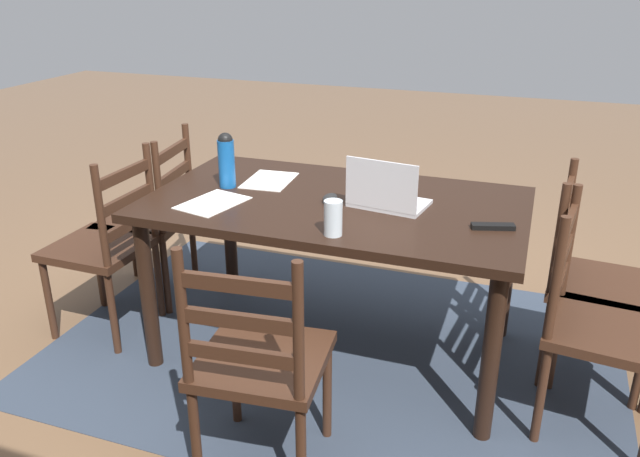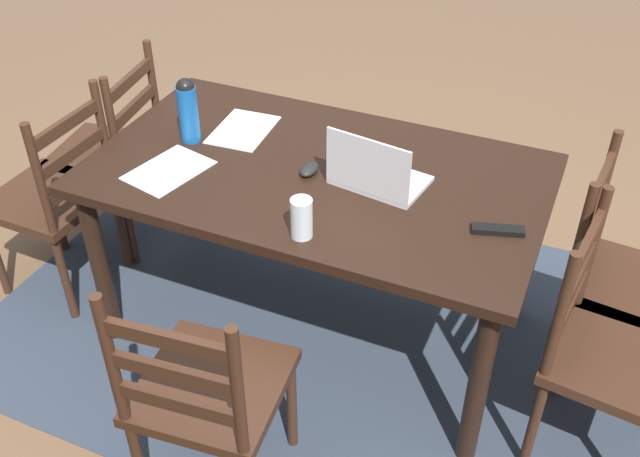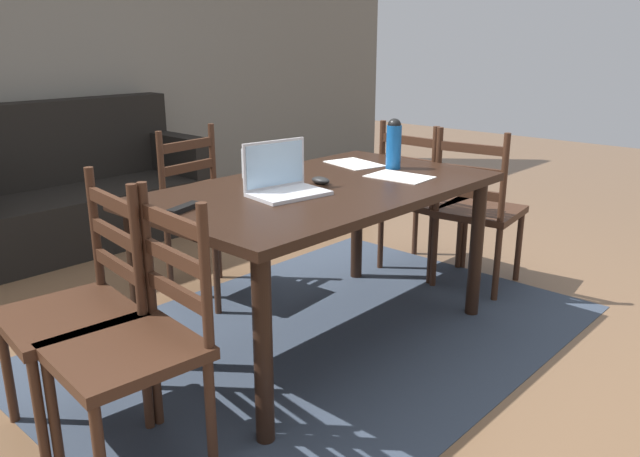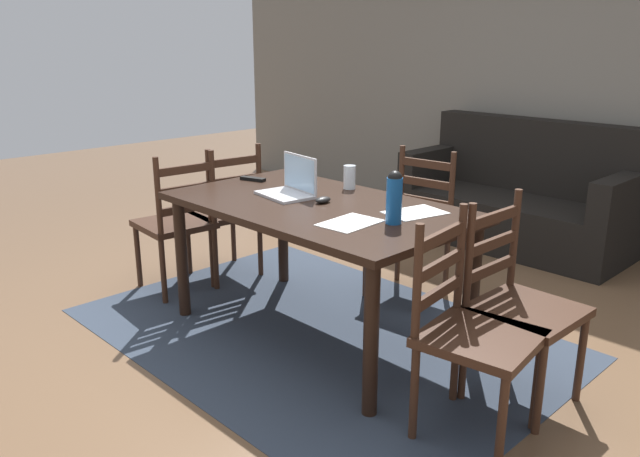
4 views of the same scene
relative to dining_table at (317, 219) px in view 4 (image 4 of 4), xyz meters
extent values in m
plane|color=brown|center=(0.00, 0.00, -0.68)|extent=(14.00, 14.00, 0.00)
cube|color=#333D4C|center=(0.00, 0.00, -0.68)|extent=(2.68, 1.86, 0.01)
cube|color=slate|center=(0.00, 2.84, 0.67)|extent=(8.00, 0.12, 2.70)
cube|color=black|center=(0.00, 0.00, 0.07)|extent=(1.67, 0.97, 0.04)
cylinder|color=black|center=(-0.75, -0.40, -0.32)|extent=(0.07, 0.07, 0.73)
cylinder|color=black|center=(0.75, -0.40, -0.32)|extent=(0.07, 0.07, 0.73)
cylinder|color=black|center=(-0.75, 0.40, -0.32)|extent=(0.07, 0.07, 0.73)
cylinder|color=black|center=(0.75, 0.40, -0.32)|extent=(0.07, 0.07, 0.73)
cube|color=#3D2316|center=(0.00, 0.81, -0.23)|extent=(0.48, 0.48, 0.04)
cylinder|color=#3D2316|center=(0.21, 0.64, -0.47)|extent=(0.04, 0.04, 0.43)
cylinder|color=#3D2316|center=(-0.17, 0.60, -0.47)|extent=(0.04, 0.04, 0.43)
cylinder|color=#3D2316|center=(0.17, 1.02, -0.47)|extent=(0.04, 0.04, 0.43)
cylinder|color=#3D2316|center=(-0.21, 0.98, -0.47)|extent=(0.04, 0.04, 0.43)
cylinder|color=#3D2316|center=(0.17, 1.03, 0.02)|extent=(0.04, 0.04, 0.50)
cylinder|color=#3D2316|center=(-0.21, 0.99, 0.02)|extent=(0.04, 0.04, 0.50)
cube|color=#3D2316|center=(-0.02, 1.01, -0.08)|extent=(0.36, 0.06, 0.05)
cube|color=#3D2316|center=(-0.02, 1.01, 0.04)|extent=(0.36, 0.06, 0.05)
cube|color=#3D2316|center=(-0.02, 1.01, 0.17)|extent=(0.36, 0.06, 0.05)
cube|color=#3D2316|center=(-1.16, -0.19, -0.23)|extent=(0.48, 0.48, 0.04)
cylinder|color=#3D2316|center=(-1.37, -0.37, -0.47)|extent=(0.04, 0.04, 0.43)
cylinder|color=#3D2316|center=(-1.34, 0.01, -0.47)|extent=(0.04, 0.04, 0.43)
cylinder|color=#3D2316|center=(-0.99, -0.40, -0.47)|extent=(0.04, 0.04, 0.43)
cylinder|color=#3D2316|center=(-0.96, -0.02, -0.47)|extent=(0.04, 0.04, 0.43)
cylinder|color=#3D2316|center=(-0.98, -0.40, 0.02)|extent=(0.04, 0.04, 0.50)
cylinder|color=#3D2316|center=(-0.95, -0.02, 0.02)|extent=(0.04, 0.04, 0.50)
cube|color=#3D2316|center=(-0.96, -0.21, -0.08)|extent=(0.06, 0.36, 0.05)
cube|color=#3D2316|center=(-0.96, -0.21, 0.04)|extent=(0.06, 0.36, 0.05)
cube|color=#3D2316|center=(-0.96, -0.21, 0.17)|extent=(0.06, 0.36, 0.05)
cube|color=#3D2316|center=(-1.16, 0.19, -0.23)|extent=(0.49, 0.49, 0.04)
cylinder|color=#3D2316|center=(-1.38, 0.03, -0.47)|extent=(0.04, 0.04, 0.43)
cylinder|color=#3D2316|center=(-1.33, 0.40, -0.47)|extent=(0.04, 0.04, 0.43)
cylinder|color=#3D2316|center=(-1.00, -0.02, -0.47)|extent=(0.04, 0.04, 0.43)
cylinder|color=#3D2316|center=(-0.95, 0.36, -0.47)|extent=(0.04, 0.04, 0.43)
cylinder|color=#3D2316|center=(-0.99, -0.02, 0.02)|extent=(0.04, 0.04, 0.50)
cylinder|color=#3D2316|center=(-0.94, 0.36, 0.02)|extent=(0.04, 0.04, 0.50)
cube|color=#3D2316|center=(-0.97, 0.17, -0.08)|extent=(0.07, 0.36, 0.05)
cube|color=#3D2316|center=(-0.97, 0.17, 0.04)|extent=(0.07, 0.36, 0.05)
cube|color=#3D2316|center=(-0.97, 0.17, 0.17)|extent=(0.07, 0.36, 0.05)
cube|color=#3D2316|center=(1.16, 0.19, -0.23)|extent=(0.45, 0.45, 0.04)
cylinder|color=#3D2316|center=(1.36, 0.38, -0.47)|extent=(0.04, 0.04, 0.43)
cylinder|color=#3D2316|center=(1.35, 0.00, -0.47)|extent=(0.04, 0.04, 0.43)
cylinder|color=#3D2316|center=(0.98, 0.39, -0.47)|extent=(0.04, 0.04, 0.43)
cylinder|color=#3D2316|center=(0.97, 0.01, -0.47)|extent=(0.04, 0.04, 0.43)
cylinder|color=#3D2316|center=(0.97, 0.39, 0.02)|extent=(0.04, 0.04, 0.50)
cylinder|color=#3D2316|center=(0.96, 0.01, 0.02)|extent=(0.04, 0.04, 0.50)
cube|color=#3D2316|center=(0.96, 0.20, -0.08)|extent=(0.03, 0.36, 0.05)
cube|color=#3D2316|center=(0.96, 0.20, 0.04)|extent=(0.03, 0.36, 0.05)
cube|color=#3D2316|center=(0.96, 0.20, 0.17)|extent=(0.03, 0.36, 0.05)
cube|color=#3D2316|center=(1.16, -0.19, -0.23)|extent=(0.50, 0.50, 0.04)
cylinder|color=#3D2316|center=(1.33, 0.02, -0.47)|extent=(0.04, 0.04, 0.43)
cylinder|color=#3D2316|center=(1.38, -0.36, -0.47)|extent=(0.04, 0.04, 0.43)
cylinder|color=#3D2316|center=(0.95, -0.03, -0.47)|extent=(0.04, 0.04, 0.43)
cylinder|color=#3D2316|center=(1.00, -0.41, -0.47)|extent=(0.04, 0.04, 0.43)
cylinder|color=#3D2316|center=(0.94, -0.03, 0.02)|extent=(0.04, 0.04, 0.50)
cylinder|color=#3D2316|center=(0.99, -0.41, 0.02)|extent=(0.04, 0.04, 0.50)
cube|color=#3D2316|center=(0.97, -0.22, -0.08)|extent=(0.07, 0.36, 0.05)
cube|color=#3D2316|center=(0.97, -0.22, 0.04)|extent=(0.07, 0.36, 0.05)
cube|color=#3D2316|center=(0.97, -0.22, 0.17)|extent=(0.07, 0.36, 0.05)
cube|color=black|center=(-0.06, 2.29, -0.48)|extent=(1.80, 0.80, 0.40)
cube|color=black|center=(-0.06, 2.59, 0.02)|extent=(1.80, 0.20, 0.60)
cube|color=black|center=(0.76, 2.29, -0.13)|extent=(0.16, 0.80, 0.30)
cube|color=black|center=(-0.88, 2.29, -0.13)|extent=(0.16, 0.80, 0.30)
cube|color=silver|center=(-0.24, -0.02, 0.10)|extent=(0.35, 0.27, 0.02)
cube|color=silver|center=(-0.22, 0.08, 0.21)|extent=(0.32, 0.06, 0.21)
cube|color=#A5CCEA|center=(-0.23, 0.08, 0.21)|extent=(0.29, 0.05, 0.19)
cylinder|color=#145199|center=(0.54, -0.01, 0.20)|extent=(0.08, 0.08, 0.22)
sphere|color=black|center=(0.54, -0.01, 0.32)|extent=(0.07, 0.07, 0.07)
cylinder|color=silver|center=(-0.11, 0.38, 0.16)|extent=(0.07, 0.07, 0.14)
ellipsoid|color=black|center=(0.02, 0.03, 0.11)|extent=(0.06, 0.10, 0.03)
cube|color=black|center=(-0.69, 0.11, 0.10)|extent=(0.18, 0.09, 0.02)
cube|color=white|center=(0.39, -0.15, 0.09)|extent=(0.23, 0.31, 0.00)
cube|color=white|center=(0.50, 0.22, 0.09)|extent=(0.27, 0.34, 0.00)
camera|label=1|loc=(-0.83, 2.54, 1.06)|focal=35.78mm
camera|label=2|loc=(-0.92, 2.08, 1.54)|focal=41.19mm
camera|label=3|loc=(-2.08, -1.89, 0.74)|focal=35.01mm
camera|label=4|loc=(2.39, -2.31, 0.95)|focal=35.49mm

